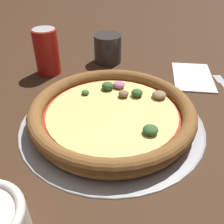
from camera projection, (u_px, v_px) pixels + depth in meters
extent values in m
plane|color=#3D2616|center=(112.00, 123.00, 0.55)|extent=(3.00, 3.00, 0.00)
cylinder|color=#9E9EA3|center=(112.00, 122.00, 0.55)|extent=(0.38, 0.38, 0.00)
torus|color=#9E9EA3|center=(112.00, 122.00, 0.55)|extent=(0.38, 0.38, 0.01)
cylinder|color=tan|center=(112.00, 117.00, 0.54)|extent=(0.32, 0.32, 0.02)
torus|color=brown|center=(112.00, 110.00, 0.53)|extent=(0.34, 0.34, 0.03)
cylinder|color=#A32D19|center=(112.00, 113.00, 0.54)|extent=(0.28, 0.28, 0.00)
cylinder|color=#EAC670|center=(112.00, 112.00, 0.54)|extent=(0.27, 0.27, 0.00)
ellipsoid|color=#8E7051|center=(159.00, 95.00, 0.58)|extent=(0.04, 0.04, 0.01)
ellipsoid|color=#33602D|center=(85.00, 92.00, 0.59)|extent=(0.02, 0.02, 0.01)
ellipsoid|color=#8E7051|center=(124.00, 94.00, 0.58)|extent=(0.03, 0.03, 0.01)
ellipsoid|color=#33602D|center=(108.00, 86.00, 0.61)|extent=(0.04, 0.04, 0.02)
ellipsoid|color=#33602D|center=(137.00, 93.00, 0.58)|extent=(0.03, 0.03, 0.02)
ellipsoid|color=#33602D|center=(151.00, 130.00, 0.48)|extent=(0.03, 0.03, 0.01)
ellipsoid|color=#B26B93|center=(119.00, 85.00, 0.61)|extent=(0.03, 0.03, 0.01)
cylinder|color=#383333|center=(108.00, 49.00, 0.78)|extent=(0.08, 0.08, 0.08)
cube|color=white|center=(193.00, 76.00, 0.72)|extent=(0.20, 0.17, 0.01)
cube|color=#B7B7BC|center=(219.00, 79.00, 0.71)|extent=(0.05, 0.04, 0.00)
cylinder|color=red|center=(47.00, 52.00, 0.71)|extent=(0.07, 0.07, 0.12)
cylinder|color=#BCBCC1|center=(43.00, 29.00, 0.67)|extent=(0.06, 0.06, 0.00)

